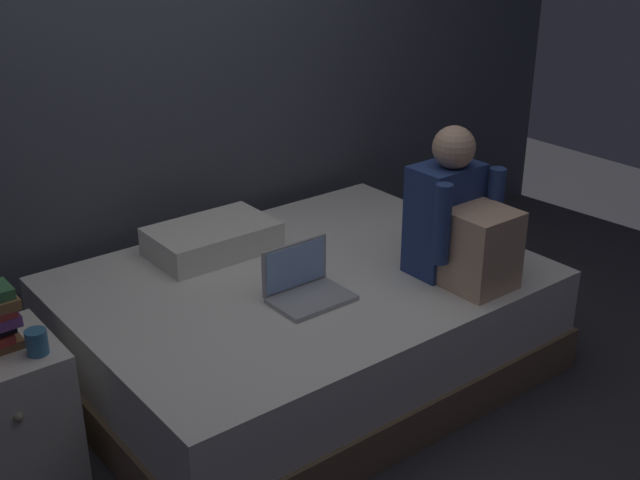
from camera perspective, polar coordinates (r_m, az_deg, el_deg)
ground_plane at (r=3.46m, az=-0.83°, el=-12.29°), size 8.00×8.00×0.00m
wall_back at (r=3.89m, az=-12.05°, el=13.05°), size 5.60×0.10×2.70m
bed at (r=3.64m, az=-1.22°, el=-5.91°), size 2.00×1.50×0.48m
nightstand at (r=3.21m, az=-21.48°, el=-11.46°), size 0.44×0.46×0.55m
person_sitting at (r=3.46m, az=9.78°, el=1.22°), size 0.39×0.44×0.66m
laptop at (r=3.31m, az=-1.07°, el=-3.21°), size 0.32×0.23×0.22m
pillow at (r=3.75m, az=-7.59°, el=0.10°), size 0.56×0.36×0.13m
mug at (r=2.97m, az=-19.29°, el=-6.79°), size 0.08×0.08×0.09m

